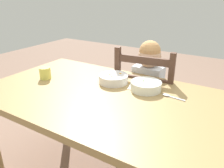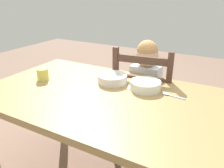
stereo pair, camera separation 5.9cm
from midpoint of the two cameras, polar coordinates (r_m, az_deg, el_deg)
The scene contains 8 objects.
dining_table at distance 1.37m, azimuth -4.12°, elevation -6.13°, with size 1.45×0.87×0.73m.
dining_chair at distance 1.80m, azimuth 7.24°, elevation -5.23°, with size 0.47×0.47×0.94m.
child_figure at distance 1.72m, azimuth 7.24°, elevation 0.09°, with size 0.32×0.31×0.97m.
bowl_of_peas at distance 1.38m, azimuth 7.38°, elevation -0.25°, with size 0.19×0.19×0.06m.
bowl_of_carrots at distance 1.47m, azimuth -1.04°, elevation 1.44°, with size 0.19×0.19×0.06m.
spoon at distance 1.33m, azimuth 13.25°, elevation -2.72°, with size 0.14×0.04×0.01m.
drinking_cup at distance 1.60m, azimuth -18.27°, elevation 2.43°, with size 0.08×0.08×0.08m, color #DAD65C.
paper_napkin at distance 1.42m, azimuth 5.45°, elevation -0.61°, with size 0.12×0.11×0.00m, color white.
Camera 2 is at (0.64, -1.02, 1.29)m, focal length 35.62 mm.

